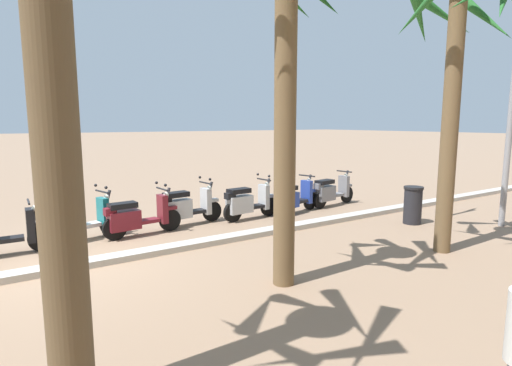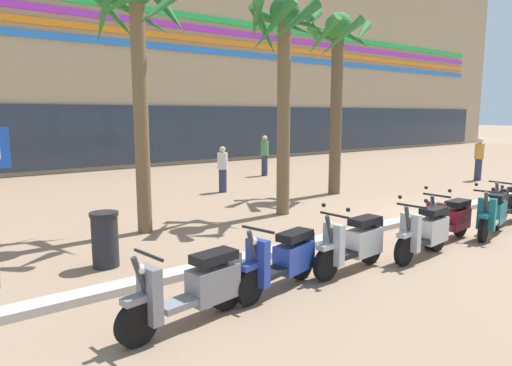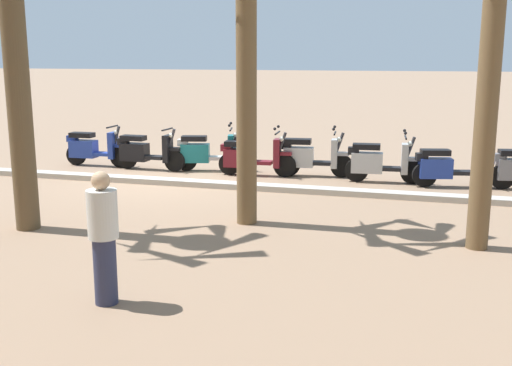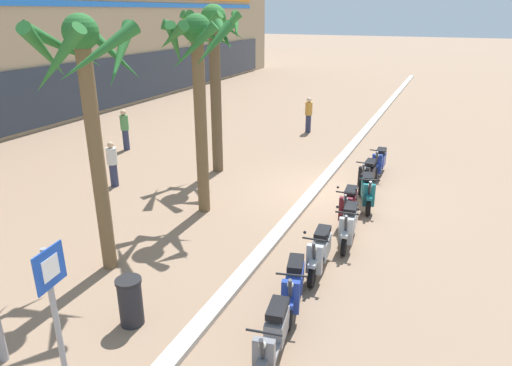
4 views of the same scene
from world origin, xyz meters
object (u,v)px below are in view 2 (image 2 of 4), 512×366
object	(u,v)px
scooter_silver_mid_rear	(426,231)
litter_bin	(105,239)
scooter_blue_gap_after_mid	(283,260)
scooter_silver_tail_end	(355,243)
scooter_black_far_back	(512,204)
palm_tree_far_corner	(284,51)
pedestrian_by_palm_tree	(223,168)
scooter_teal_mid_front	(493,213)
palm_tree_by_mall_entrance	(337,61)
scooter_maroon_last_in_row	(450,220)
pedestrian_strolling_near_curb	(265,155)
palm_tree_near_sign	(138,38)
pedestrian_window_shopping	(479,158)
scooter_grey_mid_centre	(195,288)

from	to	relation	value
scooter_silver_mid_rear	litter_bin	size ratio (longest dim) A/B	1.84
scooter_blue_gap_after_mid	scooter_silver_tail_end	size ratio (longest dim) A/B	1.02
scooter_black_far_back	palm_tree_far_corner	distance (m)	6.66
pedestrian_by_palm_tree	scooter_silver_tail_end	bearing A→B (deg)	-107.19
scooter_silver_mid_rear	scooter_teal_mid_front	size ratio (longest dim) A/B	0.99
scooter_black_far_back	palm_tree_by_mall_entrance	size ratio (longest dim) A/B	0.32
scooter_silver_mid_rear	scooter_maroon_last_in_row	world-z (taller)	same
scooter_silver_mid_rear	pedestrian_strolling_near_curb	xyz separation A→B (m)	(4.43, 10.40, 0.43)
scooter_silver_mid_rear	palm_tree_near_sign	size ratio (longest dim) A/B	0.32
palm_tree_by_mall_entrance	pedestrian_window_shopping	bearing A→B (deg)	-11.26
scooter_teal_mid_front	scooter_silver_mid_rear	bearing A→B (deg)	-179.88
palm_tree_by_mall_entrance	palm_tree_far_corner	world-z (taller)	palm_tree_by_mall_entrance
palm_tree_by_mall_entrance	pedestrian_by_palm_tree	distance (m)	5.03
scooter_silver_tail_end	pedestrian_strolling_near_curb	bearing A→B (deg)	59.18
scooter_silver_tail_end	scooter_blue_gap_after_mid	bearing A→B (deg)	176.03
scooter_black_far_back	palm_tree_by_mall_entrance	distance (m)	6.56
scooter_black_far_back	pedestrian_strolling_near_curb	size ratio (longest dim) A/B	1.07
palm_tree_by_mall_entrance	litter_bin	world-z (taller)	palm_tree_by_mall_entrance
scooter_blue_gap_after_mid	pedestrian_by_palm_tree	xyz separation A→B (m)	(3.87, 7.64, 0.36)
scooter_teal_mid_front	palm_tree_far_corner	size ratio (longest dim) A/B	0.32
scooter_teal_mid_front	pedestrian_window_shopping	world-z (taller)	pedestrian_window_shopping
scooter_grey_mid_centre	scooter_silver_tail_end	size ratio (longest dim) A/B	1.07
scooter_blue_gap_after_mid	scooter_black_far_back	size ratio (longest dim) A/B	0.97
palm_tree_by_mall_entrance	pedestrian_by_palm_tree	xyz separation A→B (m)	(-2.77, 2.42, -3.43)
palm_tree_far_corner	palm_tree_by_mall_entrance	bearing A→B (deg)	21.46
scooter_grey_mid_centre	scooter_teal_mid_front	xyz separation A→B (m)	(7.22, -0.20, 0.01)
scooter_silver_mid_rear	pedestrian_window_shopping	distance (m)	11.17
scooter_black_far_back	scooter_grey_mid_centre	bearing A→B (deg)	-179.59
pedestrian_strolling_near_curb	litter_bin	xyz separation A→B (m)	(-9.30, -7.44, -0.42)
scooter_blue_gap_after_mid	litter_bin	size ratio (longest dim) A/B	1.86
scooter_maroon_last_in_row	scooter_black_far_back	size ratio (longest dim) A/B	1.01
scooter_silver_tail_end	pedestrian_strolling_near_curb	size ratio (longest dim) A/B	1.02
palm_tree_far_corner	litter_bin	world-z (taller)	palm_tree_far_corner
scooter_blue_gap_after_mid	litter_bin	xyz separation A→B (m)	(-1.79, 2.56, 0.04)
scooter_silver_mid_rear	litter_bin	distance (m)	5.69
scooter_silver_mid_rear	scooter_black_far_back	distance (m)	4.06
pedestrian_strolling_near_curb	scooter_blue_gap_after_mid	bearing A→B (deg)	-126.88
scooter_blue_gap_after_mid	scooter_silver_tail_end	distance (m)	1.48
scooter_maroon_last_in_row	pedestrian_by_palm_tree	world-z (taller)	pedestrian_by_palm_tree
scooter_black_far_back	palm_tree_near_sign	size ratio (longest dim) A/B	0.33
scooter_teal_mid_front	litter_bin	distance (m)	7.97
scooter_silver_tail_end	palm_tree_by_mall_entrance	distance (m)	8.32
scooter_blue_gap_after_mid	scooter_maroon_last_in_row	bearing A→B (deg)	-1.34
scooter_maroon_last_in_row	pedestrian_by_palm_tree	bearing A→B (deg)	93.95
pedestrian_strolling_near_curb	scooter_silver_mid_rear	bearing A→B (deg)	-113.08
scooter_grey_mid_centre	scooter_maroon_last_in_row	xyz separation A→B (m)	(6.01, 0.09, -0.01)
scooter_silver_tail_end	palm_tree_by_mall_entrance	bearing A→B (deg)	45.83
scooter_maroon_last_in_row	palm_tree_near_sign	xyz separation A→B (m)	(-4.73, 4.42, 3.71)
palm_tree_far_corner	pedestrian_by_palm_tree	distance (m)	5.04
scooter_teal_mid_front	palm_tree_by_mall_entrance	world-z (taller)	palm_tree_by_mall_entrance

